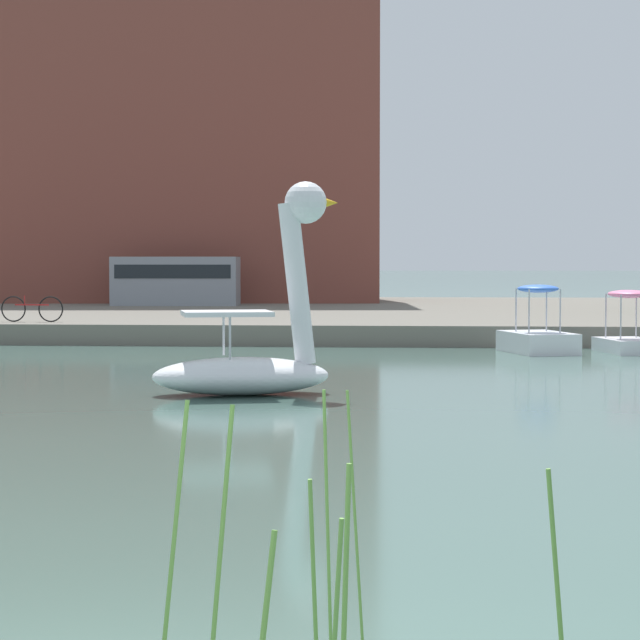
# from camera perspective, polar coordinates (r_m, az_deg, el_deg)

# --- Properties ---
(shore_bank_far) EXTENTS (140.03, 27.80, 0.56)m
(shore_bank_far) POSITION_cam_1_polar(r_m,az_deg,el_deg) (47.91, 3.04, 0.23)
(shore_bank_far) COLOR #6B665B
(shore_bank_far) RESTS_ON ground_plane
(swan_boat) EXTENTS (3.29, 2.15, 3.61)m
(swan_boat) POSITION_cam_1_polar(r_m,az_deg,el_deg) (21.81, -2.94, -1.06)
(swan_boat) COLOR white
(swan_boat) RESTS_ON ground_plane
(pedal_boat_blue) EXTENTS (1.96, 2.62, 1.69)m
(pedal_boat_blue) POSITION_cam_1_polar(r_m,az_deg,el_deg) (32.31, 9.59, -0.69)
(pedal_boat_blue) COLOR white
(pedal_boat_blue) RESTS_ON ground_plane
(pedal_boat_pink) EXTENTS (1.58, 2.24, 1.56)m
(pedal_boat_pink) POSITION_cam_1_polar(r_m,az_deg,el_deg) (32.74, 13.46, -0.58)
(pedal_boat_pink) COLOR white
(pedal_boat_pink) RESTS_ON ground_plane
(bicycle_parked) EXTENTS (1.82, 0.15, 0.74)m
(bicycle_parked) POSITION_cam_1_polar(r_m,az_deg,el_deg) (37.02, -12.60, 0.48)
(bicycle_parked) COLOR black
(bicycle_parked) RESTS_ON shore_bank_far
(parked_van) EXTENTS (4.92, 1.91, 1.88)m
(parked_van) POSITION_cam_1_polar(r_m,az_deg,el_deg) (50.31, -6.38, 1.81)
(parked_van) COLOR gray
(parked_van) RESTS_ON shore_bank_far
(apartment_block) EXTENTS (18.93, 9.71, 13.97)m
(apartment_block) POSITION_cam_1_polar(r_m,az_deg,el_deg) (56.83, -6.90, 7.92)
(apartment_block) COLOR brown
(apartment_block) RESTS_ON shore_bank_far
(reed_clump_foreground) EXTENTS (4.09, 1.54, 1.54)m
(reed_clump_foreground) POSITION_cam_1_polar(r_m,az_deg,el_deg) (6.90, -4.67, -10.89)
(reed_clump_foreground) COLOR #669942
(reed_clump_foreground) RESTS_ON ground_plane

